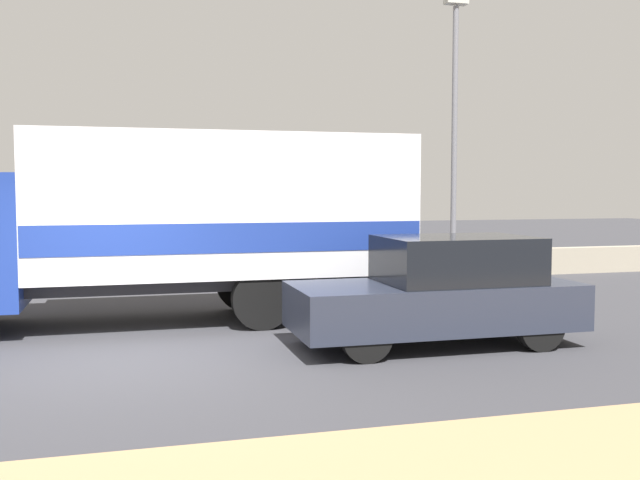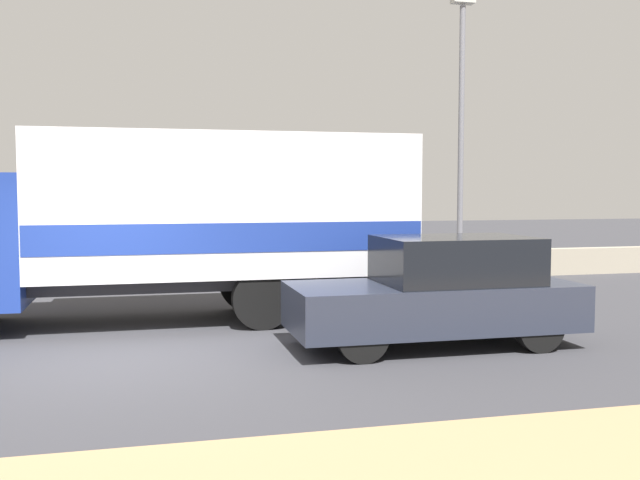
% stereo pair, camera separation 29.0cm
% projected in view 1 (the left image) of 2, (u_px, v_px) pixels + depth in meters
% --- Properties ---
extents(ground_plane, '(80.00, 80.00, 0.00)m').
position_uv_depth(ground_plane, '(110.00, 365.00, 9.53)').
color(ground_plane, '#38383D').
extents(stone_wall_backdrop, '(60.00, 0.35, 0.72)m').
position_uv_depth(stone_wall_backdrop, '(117.00, 274.00, 16.79)').
color(stone_wall_backdrop, '#A39984').
rests_on(stone_wall_backdrop, ground_plane).
extents(street_lamp, '(0.56, 0.28, 7.05)m').
position_uv_depth(street_lamp, '(455.00, 119.00, 17.52)').
color(street_lamp, slate).
rests_on(street_lamp, ground_plane).
extents(box_truck, '(8.56, 2.40, 3.31)m').
position_uv_depth(box_truck, '(180.00, 219.00, 12.51)').
color(box_truck, navy).
rests_on(box_truck, ground_plane).
extents(car_hatchback, '(4.31, 1.74, 1.64)m').
position_uv_depth(car_hatchback, '(441.00, 292.00, 10.72)').
color(car_hatchback, '#282D3D').
rests_on(car_hatchback, ground_plane).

